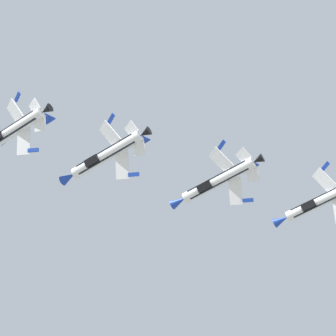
{
  "coord_description": "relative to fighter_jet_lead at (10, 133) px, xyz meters",
  "views": [
    {
      "loc": [
        -4.48,
        -2.2,
        1.95
      ],
      "look_at": [
        15.34,
        39.11,
        73.37
      ],
      "focal_mm": 59.99,
      "sensor_mm": 36.0,
      "label": 1
    }
  ],
  "objects": [
    {
      "name": "fighter_jet_left_outer",
      "position": [
        47.52,
        -10.62,
        -2.1
      ],
      "size": [
        10.32,
        14.36,
        8.06
      ],
      "rotation": [
        0.0,
        0.92,
        0.54
      ],
      "color": "white"
    },
    {
      "name": "fighter_jet_lead",
      "position": [
        0.0,
        0.0,
        0.0
      ],
      "size": [
        10.29,
        14.36,
        7.95
      ],
      "rotation": [
        0.0,
        0.9,
        0.54
      ],
      "color": "white"
    },
    {
      "name": "fighter_jet_right_wing",
      "position": [
        30.9,
        -7.22,
        -2.71
      ],
      "size": [
        10.11,
        14.36,
        7.28
      ],
      "rotation": [
        0.0,
        0.79,
        0.54
      ],
      "color": "white"
    },
    {
      "name": "fighter_jet_left_wing",
      "position": [
        13.94,
        -4.2,
        -2.84
      ],
      "size": [
        10.17,
        14.36,
        7.5
      ],
      "rotation": [
        0.0,
        0.83,
        0.54
      ],
      "color": "white"
    }
  ]
}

